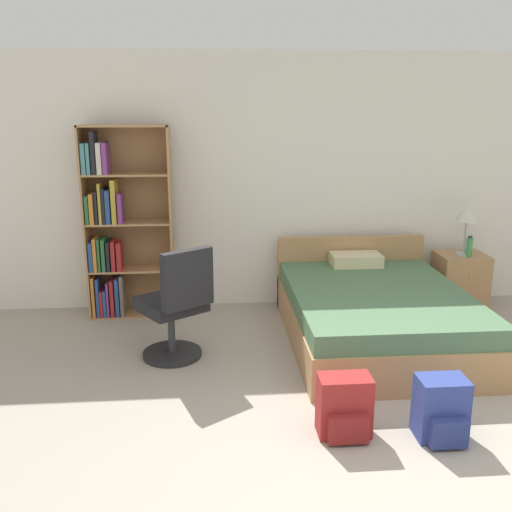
% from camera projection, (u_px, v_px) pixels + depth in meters
% --- Properties ---
extents(ground_plane, '(14.00, 14.00, 0.00)m').
position_uv_depth(ground_plane, '(406.00, 494.00, 3.15)').
color(ground_plane, '#A39989').
extents(wall_back, '(9.00, 0.06, 2.60)m').
position_uv_depth(wall_back, '(310.00, 182.00, 5.92)').
color(wall_back, silver).
rests_on(wall_back, ground_plane).
extents(bookshelf, '(0.84, 0.32, 1.90)m').
position_uv_depth(bookshelf, '(117.00, 227.00, 5.61)').
color(bookshelf, '#AD7F51').
rests_on(bookshelf, ground_plane).
extents(bed, '(1.53, 2.06, 0.76)m').
position_uv_depth(bed, '(374.00, 313.00, 5.14)').
color(bed, '#AD7F51').
rests_on(bed, ground_plane).
extents(office_chair, '(0.70, 0.72, 0.99)m').
position_uv_depth(office_chair, '(176.00, 307.00, 4.69)').
color(office_chair, '#232326').
rests_on(office_chair, ground_plane).
extents(nightstand, '(0.49, 0.45, 0.59)m').
position_uv_depth(nightstand, '(460.00, 281.00, 5.96)').
color(nightstand, '#AD7F51').
rests_on(nightstand, ground_plane).
extents(table_lamp, '(0.25, 0.25, 0.54)m').
position_uv_depth(table_lamp, '(467.00, 214.00, 5.74)').
color(table_lamp, '#B2B2B7').
rests_on(table_lamp, nightstand).
extents(water_bottle, '(0.06, 0.06, 0.22)m').
position_uv_depth(water_bottle, '(469.00, 247.00, 5.75)').
color(water_bottle, '#3F8C4C').
rests_on(water_bottle, nightstand).
extents(backpack_blue, '(0.31, 0.30, 0.41)m').
position_uv_depth(backpack_blue, '(441.00, 410.00, 3.63)').
color(backpack_blue, navy).
rests_on(backpack_blue, ground_plane).
extents(backpack_red, '(0.34, 0.27, 0.40)m').
position_uv_depth(backpack_red, '(345.00, 408.00, 3.67)').
color(backpack_red, maroon).
rests_on(backpack_red, ground_plane).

